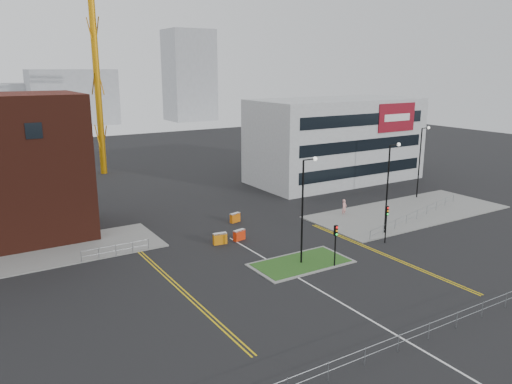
% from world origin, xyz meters
% --- Properties ---
extents(ground, '(200.00, 200.00, 0.00)m').
position_xyz_m(ground, '(0.00, 0.00, 0.00)').
color(ground, black).
rests_on(ground, ground).
extents(pavement_right, '(24.00, 10.00, 0.12)m').
position_xyz_m(pavement_right, '(22.00, 14.00, 0.06)').
color(pavement_right, slate).
rests_on(pavement_right, ground).
extents(island_kerb, '(8.60, 4.60, 0.08)m').
position_xyz_m(island_kerb, '(2.00, 8.00, 0.04)').
color(island_kerb, slate).
rests_on(island_kerb, ground).
extents(grass_island, '(8.00, 4.00, 0.12)m').
position_xyz_m(grass_island, '(2.00, 8.00, 0.06)').
color(grass_island, '#20531B').
rests_on(grass_island, ground).
extents(office_block, '(25.00, 12.20, 12.00)m').
position_xyz_m(office_block, '(26.01, 31.97, 6.00)').
color(office_block, '#A8AAAD').
rests_on(office_block, ground).
extents(streetlamp_island, '(1.46, 0.36, 9.18)m').
position_xyz_m(streetlamp_island, '(2.22, 8.00, 5.41)').
color(streetlamp_island, black).
rests_on(streetlamp_island, ground).
extents(streetlamp_right_near, '(1.46, 0.36, 9.18)m').
position_xyz_m(streetlamp_right_near, '(14.22, 10.00, 5.41)').
color(streetlamp_right_near, black).
rests_on(streetlamp_right_near, ground).
extents(streetlamp_right_far, '(1.46, 0.36, 9.18)m').
position_xyz_m(streetlamp_right_far, '(28.22, 18.00, 5.41)').
color(streetlamp_right_far, black).
rests_on(streetlamp_right_far, ground).
extents(traffic_light_island, '(0.28, 0.33, 3.65)m').
position_xyz_m(traffic_light_island, '(4.00, 5.98, 2.57)').
color(traffic_light_island, black).
rests_on(traffic_light_island, ground).
extents(traffic_light_right, '(0.28, 0.33, 3.65)m').
position_xyz_m(traffic_light_right, '(12.00, 7.98, 2.57)').
color(traffic_light_right, black).
rests_on(traffic_light_right, ground).
extents(railing_front, '(24.05, 0.05, 1.10)m').
position_xyz_m(railing_front, '(0.00, -6.00, 0.78)').
color(railing_front, gray).
rests_on(railing_front, ground).
extents(railing_left, '(6.05, 0.05, 1.10)m').
position_xyz_m(railing_left, '(-11.00, 18.00, 0.74)').
color(railing_left, gray).
rests_on(railing_left, ground).
extents(railing_right, '(19.05, 5.05, 1.10)m').
position_xyz_m(railing_right, '(20.50, 11.50, 0.78)').
color(railing_right, gray).
rests_on(railing_right, ground).
extents(centre_line, '(0.15, 30.00, 0.01)m').
position_xyz_m(centre_line, '(0.00, 2.00, 0.01)').
color(centre_line, silver).
rests_on(centre_line, ground).
extents(yellow_left_a, '(0.12, 24.00, 0.01)m').
position_xyz_m(yellow_left_a, '(-9.00, 10.00, 0.01)').
color(yellow_left_a, gold).
rests_on(yellow_left_a, ground).
extents(yellow_left_b, '(0.12, 24.00, 0.01)m').
position_xyz_m(yellow_left_b, '(-8.70, 10.00, 0.01)').
color(yellow_left_b, gold).
rests_on(yellow_left_b, ground).
extents(yellow_right_a, '(0.12, 20.00, 0.01)m').
position_xyz_m(yellow_right_a, '(9.50, 6.00, 0.01)').
color(yellow_right_a, gold).
rests_on(yellow_right_a, ground).
extents(yellow_right_b, '(0.12, 20.00, 0.01)m').
position_xyz_m(yellow_right_b, '(9.80, 6.00, 0.01)').
color(yellow_right_b, gold).
rests_on(yellow_right_b, ground).
extents(skyline_b, '(24.00, 12.00, 16.00)m').
position_xyz_m(skyline_b, '(10.00, 130.00, 8.00)').
color(skyline_b, gray).
rests_on(skyline_b, ground).
extents(skyline_c, '(14.00, 12.00, 28.00)m').
position_xyz_m(skyline_c, '(45.00, 125.00, 14.00)').
color(skyline_c, gray).
rests_on(skyline_c, ground).
extents(skyline_d, '(30.00, 12.00, 12.00)m').
position_xyz_m(skyline_d, '(-8.00, 140.00, 6.00)').
color(skyline_d, gray).
rests_on(skyline_d, ground).
extents(pedestrian, '(0.79, 0.63, 1.89)m').
position_xyz_m(pedestrian, '(14.77, 16.99, 0.95)').
color(pedestrian, pink).
rests_on(pedestrian, ground).
extents(barrier_left, '(1.36, 0.60, 1.11)m').
position_xyz_m(barrier_left, '(-1.63, 16.00, 0.60)').
color(barrier_left, orange).
rests_on(barrier_left, ground).
extents(barrier_mid, '(1.28, 0.70, 1.03)m').
position_xyz_m(barrier_mid, '(3.00, 21.31, 0.56)').
color(barrier_mid, orange).
rests_on(barrier_mid, ground).
extents(barrier_right, '(1.31, 0.68, 1.06)m').
position_xyz_m(barrier_right, '(0.48, 16.00, 0.57)').
color(barrier_right, red).
rests_on(barrier_right, ground).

